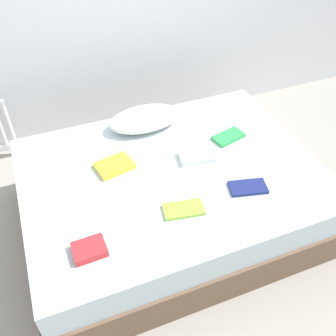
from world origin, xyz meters
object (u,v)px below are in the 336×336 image
object	(u,v)px
textbook_red	(89,249)
textbook_green	(228,137)
textbook_lime	(184,209)
textbook_yellow	(114,166)
textbook_white	(197,156)
bed	(171,196)
textbook_navy	(248,187)
pillow	(145,119)

from	to	relation	value
textbook_red	textbook_green	size ratio (longest dim) A/B	0.77
textbook_lime	textbook_green	world-z (taller)	textbook_green
textbook_red	textbook_lime	distance (m)	0.60
textbook_yellow	textbook_red	bearing A→B (deg)	-127.23
textbook_red	textbook_white	xyz separation A→B (m)	(0.86, 0.49, -0.00)
textbook_yellow	textbook_lime	xyz separation A→B (m)	(0.28, -0.52, -0.01)
textbook_yellow	textbook_white	world-z (taller)	textbook_white
textbook_yellow	textbook_green	bearing A→B (deg)	-10.22
bed	textbook_green	xyz separation A→B (m)	(0.53, 0.17, 0.27)
textbook_yellow	textbook_lime	world-z (taller)	textbook_yellow
textbook_navy	bed	bearing A→B (deg)	152.90
textbook_white	textbook_red	bearing A→B (deg)	-141.57
textbook_white	pillow	bearing A→B (deg)	122.64
bed	textbook_red	world-z (taller)	textbook_red
bed	textbook_white	size ratio (longest dim) A/B	8.38
textbook_yellow	textbook_green	size ratio (longest dim) A/B	1.05
bed	textbook_yellow	distance (m)	0.47
textbook_navy	textbook_green	world-z (taller)	textbook_green
textbook_red	textbook_lime	world-z (taller)	textbook_red
bed	pillow	bearing A→B (deg)	90.04
textbook_red	textbook_white	distance (m)	0.99
pillow	textbook_yellow	distance (m)	0.50
textbook_lime	bed	bearing A→B (deg)	90.08
bed	textbook_white	distance (m)	0.35
pillow	textbook_red	world-z (taller)	pillow
bed	textbook_lime	size ratio (longest dim) A/B	8.20
bed	textbook_lime	bearing A→B (deg)	-99.53
textbook_red	textbook_yellow	size ratio (longest dim) A/B	0.73
textbook_navy	textbook_red	distance (m)	1.05
textbook_red	textbook_yellow	distance (m)	0.69
bed	textbook_yellow	size ratio (longest dim) A/B	8.22
textbook_navy	textbook_white	xyz separation A→B (m)	(-0.18, 0.39, 0.01)
textbook_red	textbook_green	xyz separation A→B (m)	(1.18, 0.61, -0.01)
pillow	textbook_green	bearing A→B (deg)	-34.29
bed	pillow	size ratio (longest dim) A/B	3.64
pillow	textbook_yellow	world-z (taller)	pillow
bed	textbook_white	world-z (taller)	textbook_white
pillow	textbook_white	bearing A→B (deg)	-66.09
textbook_lime	textbook_green	xyz separation A→B (m)	(0.59, 0.53, 0.00)
textbook_lime	textbook_red	bearing A→B (deg)	-162.00
textbook_navy	textbook_yellow	size ratio (longest dim) A/B	0.97
textbook_red	pillow	bearing A→B (deg)	54.44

